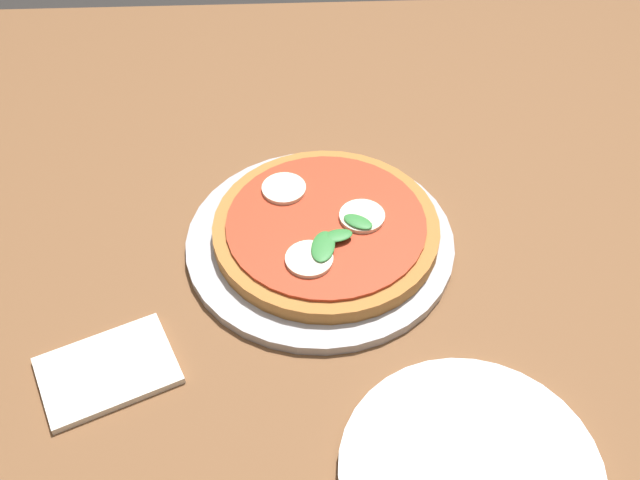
# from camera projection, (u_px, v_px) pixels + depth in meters

# --- Properties ---
(dining_table) EXTENTS (1.26, 1.14, 0.75)m
(dining_table) POSITION_uv_depth(u_px,v_px,m) (371.00, 315.00, 0.94)
(dining_table) COLOR brown
(dining_table) RESTS_ON ground_plane
(serving_tray) EXTENTS (0.30, 0.30, 0.01)m
(serving_tray) POSITION_uv_depth(u_px,v_px,m) (320.00, 242.00, 0.88)
(serving_tray) COLOR #B2B2B7
(serving_tray) RESTS_ON dining_table
(pizza) EXTENTS (0.26, 0.26, 0.03)m
(pizza) POSITION_uv_depth(u_px,v_px,m) (326.00, 229.00, 0.88)
(pizza) COLOR #B27033
(pizza) RESTS_ON serving_tray
(plate_white) EXTENTS (0.24, 0.24, 0.01)m
(plate_white) POSITION_uv_depth(u_px,v_px,m) (471.00, 473.00, 0.69)
(plate_white) COLOR white
(plate_white) RESTS_ON dining_table
(napkin) EXTENTS (0.16, 0.13, 0.01)m
(napkin) POSITION_uv_depth(u_px,v_px,m) (108.00, 371.00, 0.77)
(napkin) COLOR white
(napkin) RESTS_ON dining_table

